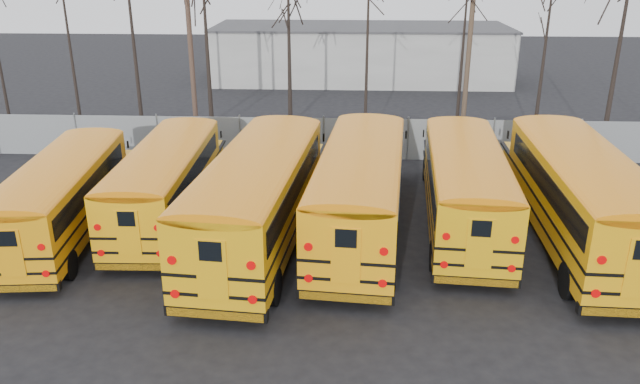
# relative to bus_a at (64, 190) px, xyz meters

# --- Properties ---
(ground) EXTENTS (120.00, 120.00, 0.00)m
(ground) POSITION_rel_bus_a_xyz_m (8.54, -2.88, -1.67)
(ground) COLOR black
(ground) RESTS_ON ground
(fence) EXTENTS (40.00, 0.04, 2.00)m
(fence) POSITION_rel_bus_a_xyz_m (8.54, 9.12, -0.67)
(fence) COLOR gray
(fence) RESTS_ON ground
(distant_building) EXTENTS (22.00, 8.00, 4.00)m
(distant_building) POSITION_rel_bus_a_xyz_m (10.54, 29.12, 0.33)
(distant_building) COLOR beige
(distant_building) RESTS_ON ground
(bus_a) EXTENTS (3.32, 10.35, 2.85)m
(bus_a) POSITION_rel_bus_a_xyz_m (0.00, 0.00, 0.00)
(bus_a) COLOR black
(bus_a) RESTS_ON ground
(bus_b) EXTENTS (2.64, 10.43, 2.90)m
(bus_b) POSITION_rel_bus_a_xyz_m (3.16, 1.52, 0.03)
(bus_b) COLOR black
(bus_b) RESTS_ON ground
(bus_c) EXTENTS (3.85, 12.21, 3.36)m
(bus_c) POSITION_rel_bus_a_xyz_m (6.83, -0.38, 0.30)
(bus_c) COLOR black
(bus_c) RESTS_ON ground
(bus_d) EXTENTS (3.76, 11.91, 3.28)m
(bus_d) POSITION_rel_bus_a_xyz_m (10.20, 0.52, 0.25)
(bus_d) COLOR black
(bus_d) RESTS_ON ground
(bus_e) EXTENTS (3.40, 11.14, 3.07)m
(bus_e) POSITION_rel_bus_a_xyz_m (13.87, 1.32, 0.13)
(bus_e) COLOR black
(bus_e) RESTS_ON ground
(bus_f) EXTENTS (3.22, 12.08, 3.35)m
(bus_f) POSITION_rel_bus_a_xyz_m (17.46, 0.22, 0.29)
(bus_f) COLOR black
(bus_f) RESTS_ON ground
(utility_pole_left) EXTENTS (1.50, 0.46, 8.52)m
(utility_pole_left) POSITION_rel_bus_a_xyz_m (1.37, 13.36, 2.71)
(utility_pole_left) COLOR #493529
(utility_pole_left) RESTS_ON ground
(utility_pole_right) EXTENTS (1.50, 0.39, 8.47)m
(utility_pole_right) POSITION_rel_bus_a_xyz_m (15.96, 13.86, 2.68)
(utility_pole_right) COLOR #4D3B2B
(utility_pole_right) RESTS_ON ground
(tree_1) EXTENTS (0.26, 0.26, 10.62)m
(tree_1) POSITION_rel_bus_a_xyz_m (-4.78, 12.68, 3.64)
(tree_1) COLOR black
(tree_1) RESTS_ON ground
(tree_2) EXTENTS (0.26, 0.26, 11.42)m
(tree_2) POSITION_rel_bus_a_xyz_m (-1.60, 13.23, 4.04)
(tree_2) COLOR black
(tree_2) RESTS_ON ground
(tree_3) EXTENTS (0.26, 0.26, 9.53)m
(tree_3) POSITION_rel_bus_a_xyz_m (2.28, 13.17, 3.10)
(tree_3) COLOR black
(tree_3) RESTS_ON ground
(tree_4) EXTENTS (0.26, 0.26, 9.31)m
(tree_4) POSITION_rel_bus_a_xyz_m (6.40, 15.08, 2.99)
(tree_4) COLOR black
(tree_4) RESTS_ON ground
(tree_5) EXTENTS (0.26, 0.26, 11.16)m
(tree_5) POSITION_rel_bus_a_xyz_m (10.56, 10.84, 3.91)
(tree_5) COLOR black
(tree_5) RESTS_ON ground
(tree_6) EXTENTS (0.26, 0.26, 9.49)m
(tree_6) POSITION_rel_bus_a_xyz_m (15.67, 14.09, 3.08)
(tree_6) COLOR black
(tree_6) RESTS_ON ground
(tree_7) EXTENTS (0.26, 0.26, 9.18)m
(tree_7) POSITION_rel_bus_a_xyz_m (19.51, 12.69, 2.92)
(tree_7) COLOR black
(tree_7) RESTS_ON ground
(tree_8) EXTENTS (0.26, 0.26, 11.04)m
(tree_8) POSITION_rel_bus_a_xyz_m (22.29, 10.66, 3.85)
(tree_8) COLOR black
(tree_8) RESTS_ON ground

